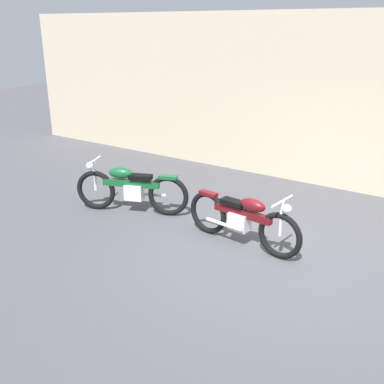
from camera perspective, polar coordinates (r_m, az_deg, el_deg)
ground_plane at (r=7.19m, az=9.66°, el=-7.01°), size 40.00×40.00×0.00m
building_wall at (r=9.80m, az=18.91°, el=10.60°), size 18.00×0.30×3.57m
motorcycle_maroon at (r=7.04m, az=6.48°, el=-3.41°), size 2.07×0.58×0.93m
motorcycle_green at (r=8.32m, az=-7.82°, el=0.47°), size 2.04×0.98×0.97m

